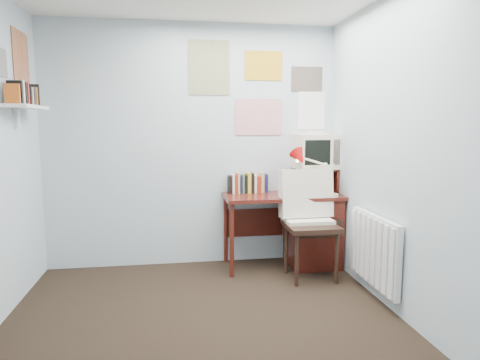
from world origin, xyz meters
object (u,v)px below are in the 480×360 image
at_px(tv_riser, 316,180).
at_px(radiator, 374,250).
at_px(desk_chair, 311,227).
at_px(crt_tv, 315,150).
at_px(desk_lamp, 333,176).
at_px(desk, 307,227).
at_px(wall_shelf, 26,107).

xyz_separation_m(tv_riser, radiator, (0.17, -1.04, -0.47)).
relative_size(desk_chair, crt_tv, 2.43).
distance_m(desk_chair, desk_lamp, 0.56).
height_order(desk, desk_lamp, desk_lamp).
relative_size(desk_chair, tv_riser, 2.54).
height_order(desk_chair, crt_tv, crt_tv).
xyz_separation_m(desk_lamp, radiator, (0.11, -0.71, -0.55)).
relative_size(desk_lamp, tv_riser, 1.07).
xyz_separation_m(crt_tv, radiator, (0.18, -1.06, -0.79)).
bearing_deg(radiator, desk_lamp, 98.60).
distance_m(desk_chair, crt_tv, 0.89).
xyz_separation_m(desk_chair, radiator, (0.38, -0.54, -0.09)).
distance_m(tv_riser, wall_shelf, 2.83).
bearing_deg(tv_riser, desk_chair, -112.61).
height_order(desk_lamp, wall_shelf, wall_shelf).
bearing_deg(radiator, desk, 107.24).
xyz_separation_m(desk, desk_lamp, (0.18, -0.22, 0.57)).
relative_size(desk, crt_tv, 2.87).
bearing_deg(crt_tv, radiator, -84.32).
relative_size(desk, wall_shelf, 1.94).
bearing_deg(desk_lamp, radiator, -77.04).
xyz_separation_m(tv_riser, crt_tv, (-0.01, 0.02, 0.32)).
bearing_deg(desk_chair, tv_riser, 67.47).
bearing_deg(wall_shelf, radiator, -10.89).
relative_size(desk, desk_chair, 1.18).
bearing_deg(desk_lamp, tv_riser, 105.10).
xyz_separation_m(desk, radiator, (0.29, -0.93, 0.01)).
height_order(crt_tv, radiator, crt_tv).
height_order(desk_chair, radiator, desk_chair).
bearing_deg(tv_riser, crt_tv, 115.70).
distance_m(desk_chair, tv_riser, 0.66).
height_order(desk, wall_shelf, wall_shelf).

